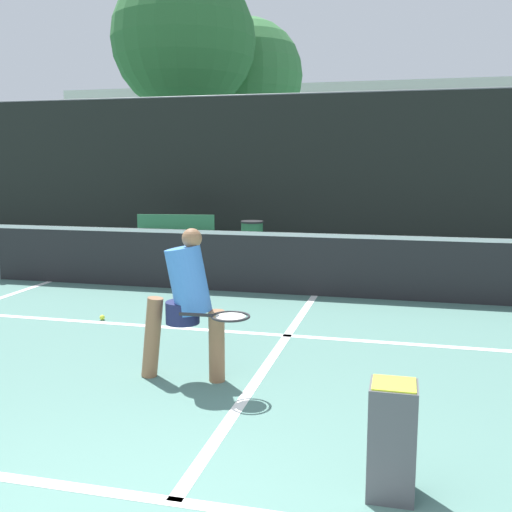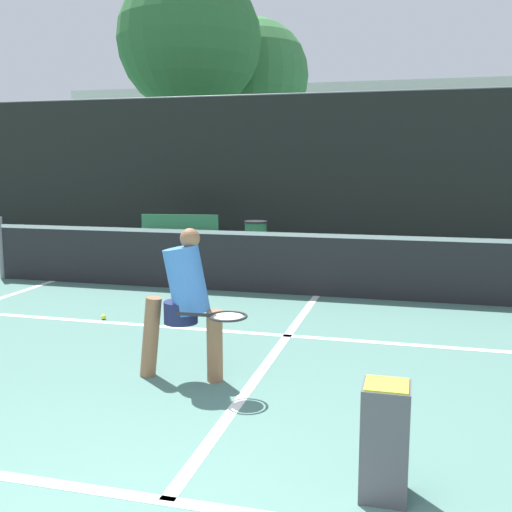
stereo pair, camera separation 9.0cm
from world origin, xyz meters
name	(u,v)px [view 1 (the left image)]	position (x,y,z in m)	size (l,w,h in m)	color
court_baseline_near	(174,501)	(0.00, 0.62, 0.00)	(11.00, 0.10, 0.01)	white
court_service_line	(287,336)	(0.00, 4.17, 0.00)	(8.25, 0.10, 0.01)	white
court_center_mark	(275,353)	(0.00, 3.48, 0.00)	(0.10, 5.73, 0.01)	white
net	(315,262)	(0.00, 6.35, 0.51)	(11.09, 0.09, 1.07)	slate
fence_back	(347,173)	(0.00, 11.05, 1.76)	(24.00, 0.06, 3.53)	black
player_practicing	(187,300)	(-0.63, 2.57, 0.76)	(1.12, 0.57, 1.42)	#8C6042
tennis_ball_scattered_4	(102,317)	(-2.43, 4.29, 0.03)	(0.07, 0.07, 0.07)	#D1E033
ball_hopper	(392,437)	(1.25, 1.01, 0.37)	(0.28, 0.28, 0.71)	#4C4C51
courtside_bench	(175,233)	(-3.60, 9.79, 0.47)	(1.76, 0.63, 0.86)	#33724C
trash_bin	(252,240)	(-1.77, 9.45, 0.40)	(0.47, 0.47, 0.80)	#28603D
parked_car	(189,211)	(-4.90, 14.22, 0.57)	(1.75, 4.52, 1.34)	black
floodlight_mast	(178,48)	(-6.32, 17.23, 5.81)	(1.10, 0.24, 9.25)	slate
tree_west	(184,41)	(-5.94, 16.80, 5.93)	(4.72, 4.72, 8.30)	brown
tree_mid	(247,76)	(-4.60, 19.86, 5.20)	(4.14, 4.14, 7.28)	brown
building_far	(382,143)	(0.00, 30.46, 3.04)	(36.00, 2.40, 6.09)	beige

